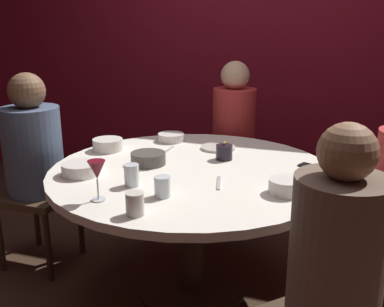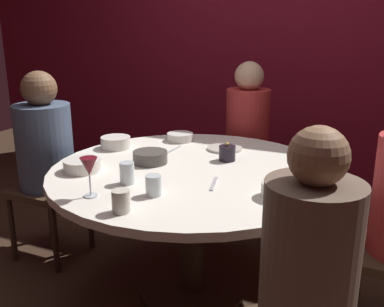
{
  "view_description": "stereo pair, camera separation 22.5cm",
  "coord_description": "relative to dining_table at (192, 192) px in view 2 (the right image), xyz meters",
  "views": [
    {
      "loc": [
        0.68,
        -2.05,
        1.44
      ],
      "look_at": [
        0.0,
        0.0,
        0.8
      ],
      "focal_mm": 40.89,
      "sensor_mm": 36.0,
      "label": 1
    },
    {
      "loc": [
        0.89,
        -1.97,
        1.44
      ],
      "look_at": [
        0.0,
        0.0,
        0.8
      ],
      "focal_mm": 40.89,
      "sensor_mm": 36.0,
      "label": 2
    }
  ],
  "objects": [
    {
      "name": "ground_plane",
      "position": [
        0.0,
        0.0,
        -0.59
      ],
      "size": [
        8.0,
        8.0,
        0.0
      ],
      "primitive_type": "plane",
      "color": "#382619"
    },
    {
      "name": "back_wall",
      "position": [
        0.0,
        1.7,
        0.71
      ],
      "size": [
        6.0,
        0.1,
        2.6
      ],
      "primitive_type": "cube",
      "color": "maroon",
      "rests_on": "ground"
    },
    {
      "name": "dining_table",
      "position": [
        0.0,
        0.0,
        0.0
      ],
      "size": [
        1.47,
        1.47,
        0.72
      ],
      "color": "silver",
      "rests_on": "ground"
    },
    {
      "name": "seated_diner_left",
      "position": [
        -0.98,
        0.0,
        0.14
      ],
      "size": [
        0.4,
        0.4,
        1.18
      ],
      "rotation": [
        0.0,
        0.0,
        6.28
      ],
      "color": "#3F2D1E",
      "rests_on": "ground"
    },
    {
      "name": "seated_diner_back",
      "position": [
        0.0,
        0.96,
        0.15
      ],
      "size": [
        0.4,
        0.4,
        1.2
      ],
      "rotation": [
        0.0,
        0.0,
        4.71
      ],
      "color": "#3F2D1E",
      "rests_on": "ground"
    },
    {
      "name": "seated_diner_front_right",
      "position": [
        0.72,
        -0.72,
        0.13
      ],
      "size": [
        0.57,
        0.57,
        1.17
      ],
      "rotation": [
        0.0,
        0.0,
        2.36
      ],
      "color": "#3F2D1E",
      "rests_on": "ground"
    },
    {
      "name": "candle_holder",
      "position": [
        0.12,
        0.2,
        0.17
      ],
      "size": [
        0.09,
        0.09,
        0.1
      ],
      "color": "black",
      "rests_on": "dining_table"
    },
    {
      "name": "wine_glass",
      "position": [
        -0.24,
        -0.53,
        0.26
      ],
      "size": [
        0.08,
        0.08,
        0.18
      ],
      "color": "silver",
      "rests_on": "dining_table"
    },
    {
      "name": "dinner_plate",
      "position": [
        0.03,
        0.4,
        0.14
      ],
      "size": [
        0.21,
        0.21,
        0.01
      ],
      "primitive_type": "cylinder",
      "color": "beige",
      "rests_on": "dining_table"
    },
    {
      "name": "cell_phone",
      "position": [
        0.6,
        0.21,
        0.13
      ],
      "size": [
        0.16,
        0.12,
        0.01
      ],
      "primitive_type": "cube",
      "rotation": [
        0.0,
        0.0,
        1.16
      ],
      "color": "black",
      "rests_on": "dining_table"
    },
    {
      "name": "bowl_serving_large",
      "position": [
        -0.58,
        0.16,
        0.16
      ],
      "size": [
        0.18,
        0.18,
        0.07
      ],
      "primitive_type": "cylinder",
      "color": "silver",
      "rests_on": "dining_table"
    },
    {
      "name": "bowl_salad_center",
      "position": [
        -0.49,
        -0.27,
        0.16
      ],
      "size": [
        0.19,
        0.19,
        0.06
      ],
      "primitive_type": "cylinder",
      "color": "silver",
      "rests_on": "dining_table"
    },
    {
      "name": "bowl_small_white",
      "position": [
        -0.24,
        -0.01,
        0.16
      ],
      "size": [
        0.19,
        0.19,
        0.06
      ],
      "primitive_type": "cylinder",
      "color": "#4C4742",
      "rests_on": "dining_table"
    },
    {
      "name": "bowl_sauce_side",
      "position": [
        0.5,
        -0.2,
        0.16
      ],
      "size": [
        0.15,
        0.15,
        0.07
      ],
      "primitive_type": "cylinder",
      "color": "silver",
      "rests_on": "dining_table"
    },
    {
      "name": "bowl_rice_portion",
      "position": [
        -0.3,
        0.48,
        0.16
      ],
      "size": [
        0.17,
        0.17,
        0.05
      ],
      "primitive_type": "cylinder",
      "color": "silver",
      "rests_on": "dining_table"
    },
    {
      "name": "cup_near_candle",
      "position": [
        -0.03,
        -0.62,
        0.18
      ],
      "size": [
        0.07,
        0.07,
        0.09
      ],
      "primitive_type": "cylinder",
      "color": "beige",
      "rests_on": "dining_table"
    },
    {
      "name": "cup_by_left_diner",
      "position": [
        -0.0,
        -0.41,
        0.18
      ],
      "size": [
        0.07,
        0.07,
        0.09
      ],
      "primitive_type": "cylinder",
      "color": "silver",
      "rests_on": "dining_table"
    },
    {
      "name": "cup_by_right_diner",
      "position": [
        -0.18,
        -0.33,
        0.18
      ],
      "size": [
        0.07,
        0.07,
        0.1
      ],
      "primitive_type": "cylinder",
      "color": "silver",
      "rests_on": "dining_table"
    },
    {
      "name": "fork_near_plate",
      "position": [
        0.19,
        -0.17,
        0.13
      ],
      "size": [
        0.06,
        0.18,
        0.01
      ],
      "primitive_type": "cube",
      "rotation": [
        0.0,
        0.0,
        0.24
      ],
      "color": "#B7B7BC",
      "rests_on": "dining_table"
    },
    {
      "name": "knife_near_plate",
      "position": [
        -0.24,
        0.26,
        0.13
      ],
      "size": [
        0.02,
        0.18,
        0.01
      ],
      "primitive_type": "cube",
      "rotation": [
        0.0,
        0.0,
        -0.03
      ],
      "color": "#B7B7BC",
      "rests_on": "dining_table"
    }
  ]
}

